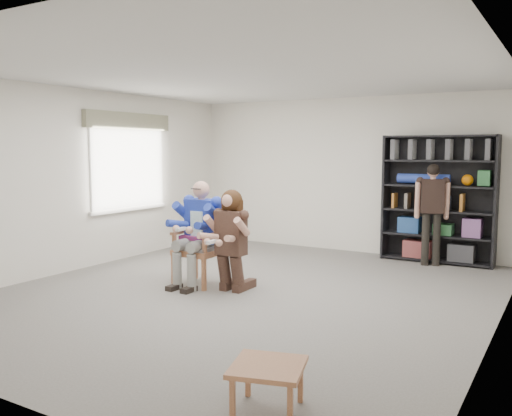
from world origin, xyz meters
The scene contains 9 objects.
room_shell centered at (0.00, 0.00, 1.40)m, with size 6.00×7.00×2.80m, color white, non-canonical shape.
floor centered at (0.00, 0.00, 0.00)m, with size 6.00×7.00×0.01m, color slate.
window_left centered at (-2.95, 1.00, 1.63)m, with size 0.16×2.00×1.75m, color white, non-canonical shape.
armchair centered at (-0.79, 0.06, 0.56)m, with size 0.65×0.63×1.12m, color #965532, non-canonical shape.
seated_man centered at (-0.79, 0.06, 0.73)m, with size 0.63×0.87×1.45m, color #1E2D96, non-canonical shape.
kneeling_woman centered at (-0.21, -0.06, 0.66)m, with size 0.56×0.89×1.33m, color #331F1C, non-canonical shape.
bookshelf centered at (1.70, 3.28, 1.05)m, with size 1.80×0.38×2.10m, color black, non-canonical shape.
standing_man centered at (1.68, 2.97, 0.82)m, with size 0.51×0.28×1.64m, color black, non-canonical shape.
side_table centered at (1.82, -2.66, 0.17)m, with size 0.50×0.50×0.35m, color #965532, non-canonical shape.
Camera 1 is at (3.63, -5.88, 1.86)m, focal length 38.00 mm.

